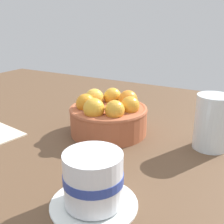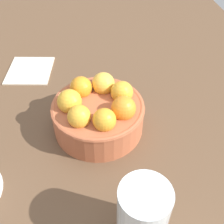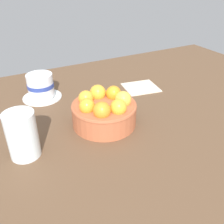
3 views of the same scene
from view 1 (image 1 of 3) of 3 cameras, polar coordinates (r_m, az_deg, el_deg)
The scene contains 4 objects.
ground_plane at distance 61.92cm, azimuth -0.70°, elevation -6.17°, with size 148.44×90.78×4.74cm, color brown.
terracotta_bowl at distance 59.50cm, azimuth -0.75°, elevation -0.66°, with size 16.51×16.51×8.84cm.
coffee_cup at distance 37.64cm, azimuth -3.82°, elevation -14.00°, with size 11.87×11.87×7.66cm.
water_glass at distance 55.41cm, azimuth 19.75°, elevation -1.98°, with size 6.46×6.46×10.45cm, color silver.
Camera 1 is at (-28.20, 48.29, 24.22)cm, focal length 44.81 mm.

